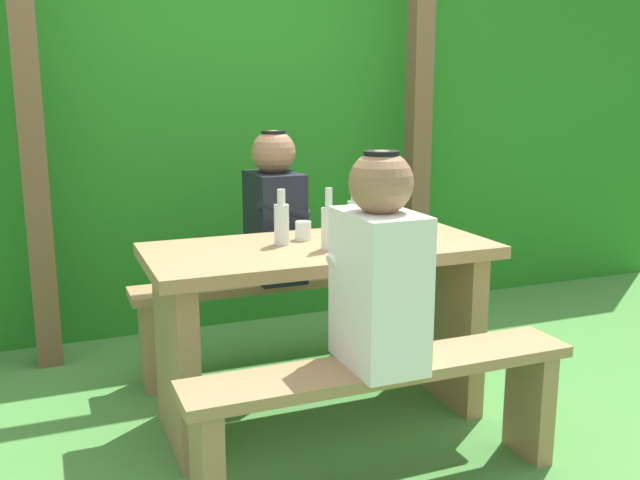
% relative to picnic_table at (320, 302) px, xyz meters
% --- Properties ---
extents(ground_plane, '(12.00, 12.00, 0.00)m').
position_rel_picnic_table_xyz_m(ground_plane, '(0.00, 0.00, -0.51)').
color(ground_plane, '#4B8B3F').
extents(hedge_backdrop, '(6.40, 1.07, 2.11)m').
position_rel_picnic_table_xyz_m(hedge_backdrop, '(0.00, 1.88, 0.54)').
color(hedge_backdrop, '#247920').
rests_on(hedge_backdrop, ground_plane).
extents(pergola_post_left, '(0.12, 0.12, 2.21)m').
position_rel_picnic_table_xyz_m(pergola_post_left, '(-1.05, 1.07, 0.59)').
color(pergola_post_left, brown).
rests_on(pergola_post_left, ground_plane).
extents(pergola_post_right, '(0.12, 0.12, 2.21)m').
position_rel_picnic_table_xyz_m(pergola_post_right, '(1.05, 1.07, 0.59)').
color(pergola_post_right, brown).
rests_on(pergola_post_right, ground_plane).
extents(picnic_table, '(1.40, 0.64, 0.76)m').
position_rel_picnic_table_xyz_m(picnic_table, '(0.00, 0.00, 0.00)').
color(picnic_table, '#9E7A51').
rests_on(picnic_table, ground_plane).
extents(bench_near, '(1.40, 0.24, 0.47)m').
position_rel_picnic_table_xyz_m(bench_near, '(0.00, -0.59, -0.18)').
color(bench_near, '#9E7A51').
rests_on(bench_near, ground_plane).
extents(bench_far, '(1.40, 0.24, 0.47)m').
position_rel_picnic_table_xyz_m(bench_far, '(0.00, 0.59, -0.18)').
color(bench_far, '#9E7A51').
rests_on(bench_far, ground_plane).
extents(person_white_shirt, '(0.25, 0.35, 0.72)m').
position_rel_picnic_table_xyz_m(person_white_shirt, '(-0.03, -0.58, 0.29)').
color(person_white_shirt, white).
rests_on(person_white_shirt, bench_near).
extents(person_black_coat, '(0.25, 0.35, 0.72)m').
position_rel_picnic_table_xyz_m(person_black_coat, '(0.00, 0.58, 0.29)').
color(person_black_coat, black).
rests_on(person_black_coat, bench_far).
extents(drinking_glass, '(0.07, 0.07, 0.08)m').
position_rel_picnic_table_xyz_m(drinking_glass, '(-0.03, 0.12, 0.28)').
color(drinking_glass, silver).
rests_on(drinking_glass, picnic_table).
extents(bottle_left, '(0.06, 0.06, 0.24)m').
position_rel_picnic_table_xyz_m(bottle_left, '(0.11, -0.10, 0.34)').
color(bottle_left, silver).
rests_on(bottle_left, picnic_table).
extents(bottle_right, '(0.06, 0.06, 0.23)m').
position_rel_picnic_table_xyz_m(bottle_right, '(-0.14, 0.06, 0.34)').
color(bottle_right, silver).
rests_on(bottle_right, picnic_table).
extents(bottle_center, '(0.06, 0.06, 0.24)m').
position_rel_picnic_table_xyz_m(bottle_center, '(0.00, -0.09, 0.34)').
color(bottle_center, silver).
rests_on(bottle_center, picnic_table).
extents(cell_phone, '(0.11, 0.16, 0.01)m').
position_rel_picnic_table_xyz_m(cell_phone, '(0.28, 0.11, 0.25)').
color(cell_phone, silver).
rests_on(cell_phone, picnic_table).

